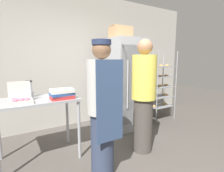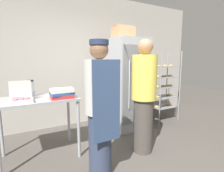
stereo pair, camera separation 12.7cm
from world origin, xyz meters
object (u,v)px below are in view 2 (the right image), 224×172
(blender_pitcher, at_px, (31,89))
(person_baker, at_px, (100,108))
(refrigerator, at_px, (127,84))
(baking_rack, at_px, (164,86))
(donut_box, at_px, (21,99))
(binder_stack, at_px, (62,93))
(cardboard_storage_box, at_px, (123,32))
(person_customer, at_px, (144,96))

(blender_pitcher, distance_m, person_baker, 1.18)
(person_baker, bearing_deg, refrigerator, 45.31)
(baking_rack, distance_m, donut_box, 3.05)
(baking_rack, relative_size, binder_stack, 5.11)
(baking_rack, bearing_deg, refrigerator, 177.19)
(blender_pitcher, relative_size, cardboard_storage_box, 0.60)
(baking_rack, height_order, person_baker, person_baker)
(baking_rack, xyz_separation_m, person_baker, (-2.18, -1.13, 0.06))
(binder_stack, height_order, person_baker, person_baker)
(donut_box, height_order, blender_pitcher, donut_box)
(baking_rack, distance_m, binder_stack, 2.54)
(person_baker, bearing_deg, baking_rack, 27.39)
(refrigerator, height_order, binder_stack, refrigerator)
(donut_box, distance_m, person_customer, 1.70)
(blender_pitcher, height_order, binder_stack, blender_pitcher)
(refrigerator, distance_m, person_baker, 1.66)
(person_baker, distance_m, person_customer, 0.85)
(donut_box, relative_size, binder_stack, 0.85)
(blender_pitcher, relative_size, binder_stack, 0.78)
(blender_pitcher, distance_m, person_customer, 1.69)
(donut_box, relative_size, person_baker, 0.16)
(refrigerator, distance_m, person_customer, 1.04)
(refrigerator, distance_m, blender_pitcher, 1.87)
(blender_pitcher, height_order, person_customer, person_customer)
(person_baker, relative_size, person_customer, 0.96)
(donut_box, xyz_separation_m, blender_pitcher, (0.14, 0.32, 0.06))
(donut_box, distance_m, blender_pitcher, 0.36)
(refrigerator, distance_m, baking_rack, 1.02)
(refrigerator, xyz_separation_m, person_baker, (-1.17, -1.18, -0.06))
(baking_rack, distance_m, cardboard_storage_box, 1.59)
(binder_stack, bearing_deg, person_baker, -63.32)
(blender_pitcher, bearing_deg, donut_box, -113.17)
(refrigerator, xyz_separation_m, blender_pitcher, (-1.85, -0.23, 0.08))
(refrigerator, height_order, baking_rack, refrigerator)
(baking_rack, bearing_deg, person_customer, -145.43)
(person_customer, bearing_deg, cardboard_storage_box, 74.87)
(refrigerator, relative_size, binder_stack, 5.82)
(baking_rack, distance_m, blender_pitcher, 2.87)
(person_customer, bearing_deg, binder_stack, 159.85)
(refrigerator, bearing_deg, cardboard_storage_box, 122.62)
(cardboard_storage_box, bearing_deg, baking_rack, -7.10)
(blender_pitcher, bearing_deg, baking_rack, 3.64)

